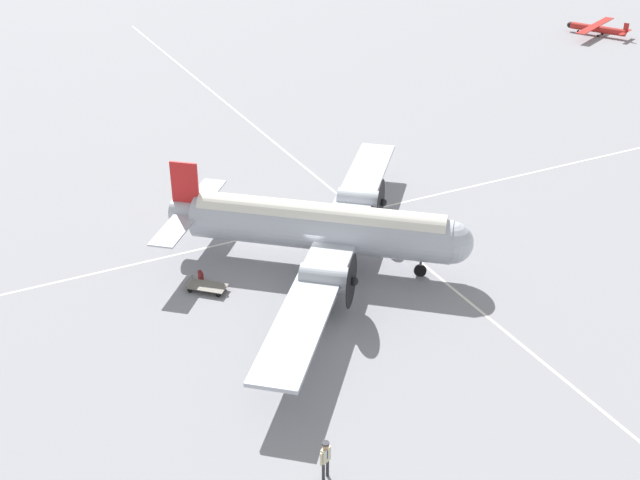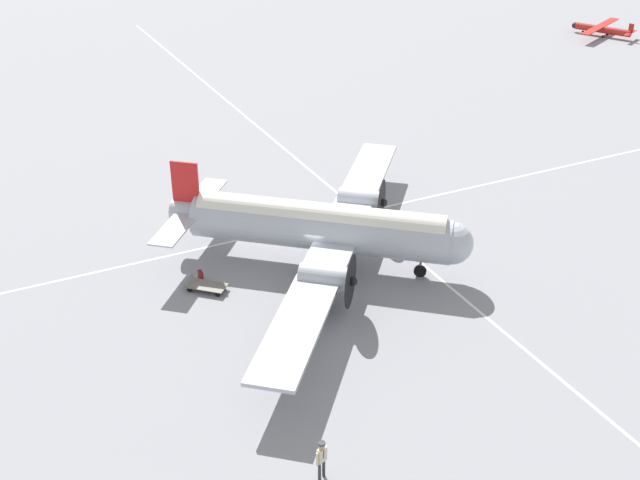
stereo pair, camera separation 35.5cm
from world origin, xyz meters
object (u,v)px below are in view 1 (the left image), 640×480
(suitcase_near_door, at_px, (201,276))
(baggage_cart, at_px, (206,286))
(light_aircraft_distant, at_px, (596,28))
(airliner_main, at_px, (327,227))
(crew_foreground, at_px, (325,456))

(suitcase_near_door, distance_m, baggage_cart, 1.13)
(suitcase_near_door, xyz_separation_m, light_aircraft_distant, (30.74, -57.90, 0.50))
(airliner_main, relative_size, light_aircraft_distant, 2.54)
(airliner_main, xyz_separation_m, light_aircraft_distant, (32.35, -50.93, -1.65))
(baggage_cart, bearing_deg, crew_foreground, -49.18)
(crew_foreground, distance_m, suitcase_near_door, 16.21)
(airliner_main, distance_m, suitcase_near_door, 7.47)
(crew_foreground, bearing_deg, suitcase_near_door, -115.01)
(airliner_main, xyz_separation_m, suitcase_near_door, (1.61, 6.97, -2.16))
(light_aircraft_distant, bearing_deg, crew_foreground, 102.52)
(light_aircraft_distant, bearing_deg, airliner_main, 96.19)
(suitcase_near_door, xyz_separation_m, baggage_cart, (-1.13, 0.08, -0.01))
(suitcase_near_door, bearing_deg, crew_foreground, 178.01)
(baggage_cart, relative_size, light_aircraft_distant, 0.26)
(airliner_main, xyz_separation_m, crew_foreground, (-14.57, 7.53, -1.31))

